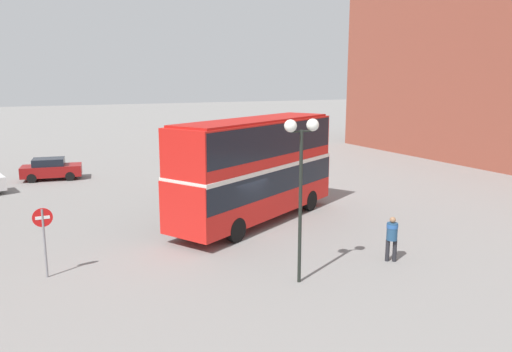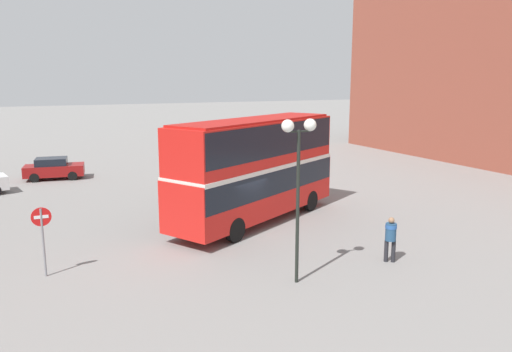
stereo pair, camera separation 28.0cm
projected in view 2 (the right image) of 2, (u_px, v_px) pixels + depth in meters
The scene contains 6 objects.
ground_plane at pixel (242, 233), 22.80m from camera, with size 240.00×240.00×0.00m, color gray.
double_decker_bus at pixel (256, 164), 24.18m from camera, with size 10.38×7.31×5.06m.
pedestrian_foreground at pixel (391, 235), 19.04m from camera, with size 0.60×0.60×1.77m.
parked_car_kerb_near at pixel (54, 168), 34.89m from camera, with size 4.17×2.35×1.50m.
street_lamp_twin_globe at pixel (299, 154), 16.45m from camera, with size 1.26×0.42×5.65m.
no_entry_sign at pixel (42, 230), 17.50m from camera, with size 0.68×0.08×2.53m.
Camera 2 is at (-8.66, -20.10, 6.95)m, focal length 35.00 mm.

